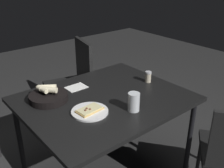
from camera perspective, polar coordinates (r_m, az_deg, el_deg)
dining_table at (r=2.00m, az=-1.61°, el=-4.40°), size 1.19×0.97×0.74m
pizza_plate at (r=1.78m, az=-4.83°, el=-5.84°), size 0.25×0.25×0.04m
bread_basket at (r=1.97m, az=-13.53°, el=-2.58°), size 0.28×0.28×0.11m
beer_glass at (r=1.78m, az=4.71°, el=-4.10°), size 0.08×0.08×0.13m
pepper_shaker at (r=2.23m, az=7.80°, el=1.43°), size 0.05×0.05×0.09m
napkin at (r=2.14m, az=-7.71°, el=-0.73°), size 0.16×0.12×0.00m
chair_far at (r=2.89m, az=-8.05°, el=1.36°), size 0.53×0.53×0.92m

